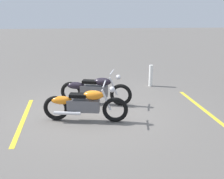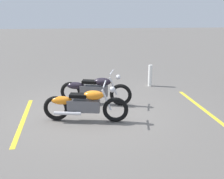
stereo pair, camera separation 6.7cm
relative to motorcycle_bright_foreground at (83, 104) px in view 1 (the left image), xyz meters
name	(u,v)px [view 1 (the left image)]	position (x,y,z in m)	size (l,w,h in m)	color
ground_plane	(92,112)	(0.23, 0.64, -0.46)	(60.00, 60.00, 0.00)	#66605B
motorcycle_bright_foreground	(83,104)	(0.00, 0.00, 0.00)	(2.22, 0.64, 1.04)	black
motorcycle_dark_foreground	(94,89)	(0.30, 1.30, 0.00)	(2.19, 0.76, 1.04)	black
bollard_post	(151,76)	(2.45, 3.11, -0.06)	(0.14, 0.14, 0.81)	white
parking_stripe_near	(23,119)	(-1.61, 0.20, -0.46)	(3.20, 0.12, 0.01)	yellow
parking_stripe_mid	(202,108)	(3.48, 0.67, -0.46)	(3.20, 0.12, 0.01)	yellow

